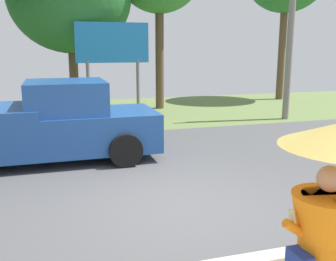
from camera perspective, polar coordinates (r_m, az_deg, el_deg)
The scene contains 5 objects.
ground_plane at distance 9.41m, azimuth -3.92°, elevation -4.48°, with size 40.00×22.00×0.20m.
monk_pedestrian at distance 3.64m, azimuth 22.88°, elevation -12.75°, with size 1.17×1.17×2.13m.
pickup_truck at distance 9.48m, azimuth -17.45°, elevation 0.84°, with size 5.20×2.28×1.88m.
utility_pole at distance 15.02m, azimuth 17.64°, elevation 13.92°, with size 1.80×0.24×6.15m.
roadside_billboard at distance 14.13m, azimuth -8.17°, elevation 11.68°, with size 2.60×0.12×3.50m.
Camera 1 is at (-1.97, -5.85, 2.65)m, focal length 41.34 mm.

